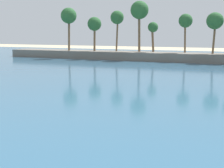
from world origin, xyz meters
TOP-DOWN VIEW (x-y plane):
  - sea at (0.00, 57.06)m, footprint 220.00×97.26m

SIDE VIEW (x-z plane):
  - sea at x=0.00m, z-range 0.00..0.06m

